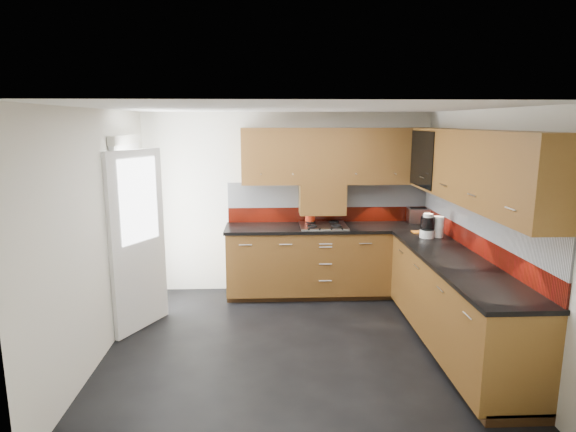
{
  "coord_description": "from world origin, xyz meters",
  "views": [
    {
      "loc": [
        -0.28,
        -4.59,
        2.27
      ],
      "look_at": [
        -0.05,
        0.65,
        1.25
      ],
      "focal_mm": 30.0,
      "sensor_mm": 36.0,
      "label": 1
    }
  ],
  "objects_px": {
    "toaster": "(418,216)",
    "food_processor": "(427,227)",
    "gas_hob": "(323,226)",
    "utensil_pot": "(310,217)"
  },
  "relations": [
    {
      "from": "toaster",
      "to": "food_processor",
      "type": "relative_size",
      "value": 1.02
    },
    {
      "from": "gas_hob",
      "to": "utensil_pot",
      "type": "bearing_deg",
      "value": 134.26
    },
    {
      "from": "gas_hob",
      "to": "toaster",
      "type": "bearing_deg",
      "value": 7.83
    },
    {
      "from": "gas_hob",
      "to": "utensil_pot",
      "type": "xyz_separation_m",
      "value": [
        -0.16,
        0.16,
        0.09
      ]
    },
    {
      "from": "utensil_pot",
      "to": "toaster",
      "type": "relative_size",
      "value": 1.6
    },
    {
      "from": "gas_hob",
      "to": "utensil_pot",
      "type": "height_order",
      "value": "utensil_pot"
    },
    {
      "from": "toaster",
      "to": "food_processor",
      "type": "distance_m",
      "value": 0.84
    },
    {
      "from": "toaster",
      "to": "food_processor",
      "type": "bearing_deg",
      "value": -100.58
    },
    {
      "from": "utensil_pot",
      "to": "food_processor",
      "type": "bearing_deg",
      "value": -31.81
    },
    {
      "from": "food_processor",
      "to": "toaster",
      "type": "bearing_deg",
      "value": 79.42
    }
  ]
}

